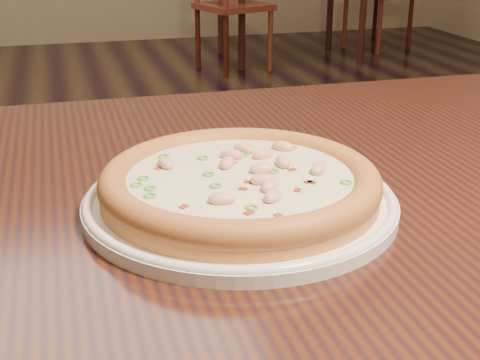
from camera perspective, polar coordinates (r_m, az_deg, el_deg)
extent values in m
cube|color=black|center=(0.73, 8.02, -1.30)|extent=(1.20, 0.80, 0.04)
cylinder|color=white|center=(0.64, 0.00, -1.99)|extent=(0.30, 0.30, 0.01)
torus|color=white|center=(0.64, 0.00, -1.50)|extent=(0.30, 0.30, 0.01)
cylinder|color=#C7803F|center=(0.64, 0.00, -0.75)|extent=(0.26, 0.26, 0.02)
torus|color=#BC7D3D|center=(0.63, 0.00, 0.00)|extent=(0.27, 0.27, 0.03)
cylinder|color=beige|center=(0.63, 0.00, 0.21)|extent=(0.22, 0.22, 0.00)
ellipsoid|color=#F2B29E|center=(0.58, 2.84, -1.36)|extent=(0.03, 0.03, 0.01)
ellipsoid|color=#F2B29E|center=(0.66, -6.35, 1.43)|extent=(0.02, 0.03, 0.01)
ellipsoid|color=#F2B29E|center=(0.57, -1.55, -1.61)|extent=(0.03, 0.02, 0.01)
ellipsoid|color=#F2B29E|center=(0.69, 0.32, 2.70)|extent=(0.03, 0.03, 0.01)
ellipsoid|color=#F2B29E|center=(0.64, 6.71, 0.97)|extent=(0.03, 0.03, 0.01)
ellipsoid|color=#F2B29E|center=(0.70, 3.68, 2.89)|extent=(0.03, 0.03, 0.01)
ellipsoid|color=#F2B29E|center=(0.68, -0.70, 2.18)|extent=(0.03, 0.02, 0.01)
ellipsoid|color=#F2B29E|center=(0.61, 1.99, 0.04)|extent=(0.03, 0.02, 0.01)
ellipsoid|color=#F2B29E|center=(0.64, 1.87, 0.97)|extent=(0.02, 0.01, 0.01)
ellipsoid|color=#F2B29E|center=(0.68, 1.99, 2.23)|extent=(0.03, 0.02, 0.01)
ellipsoid|color=#F2B29E|center=(0.65, -1.10, 1.46)|extent=(0.02, 0.03, 0.01)
ellipsoid|color=#F2B29E|center=(0.60, 2.57, -0.48)|extent=(0.03, 0.03, 0.01)
ellipsoid|color=#F2B29E|center=(0.66, 3.69, 1.55)|extent=(0.02, 0.03, 0.01)
cube|color=maroon|center=(0.61, 0.71, -0.24)|extent=(0.01, 0.01, 0.00)
cube|color=maroon|center=(0.66, -0.66, 1.41)|extent=(0.01, 0.01, 0.00)
cube|color=maroon|center=(0.57, -4.82, -2.37)|extent=(0.01, 0.01, 0.00)
cube|color=maroon|center=(0.66, 3.87, 1.24)|extent=(0.01, 0.01, 0.00)
cube|color=maroon|center=(0.65, 4.45, 0.82)|extent=(0.01, 0.01, 0.00)
cube|color=maroon|center=(0.61, 1.33, -0.25)|extent=(0.01, 0.01, 0.00)
cube|color=maroon|center=(0.62, 5.87, -0.25)|extent=(0.01, 0.01, 0.00)
cube|color=maroon|center=(0.62, 6.12, -0.29)|extent=(0.01, 0.01, 0.00)
cube|color=maroon|center=(0.55, 0.75, -2.92)|extent=(0.01, 0.01, 0.00)
cube|color=maroon|center=(0.55, 3.30, -3.14)|extent=(0.01, 0.01, 0.00)
cube|color=maroon|center=(0.71, 0.56, 2.89)|extent=(0.01, 0.01, 0.00)
cube|color=maroon|center=(0.65, -6.93, 0.94)|extent=(0.01, 0.01, 0.00)
cube|color=maroon|center=(0.70, 0.33, 2.54)|extent=(0.01, 0.01, 0.00)
cube|color=maroon|center=(0.60, 4.92, -0.95)|extent=(0.01, 0.01, 0.00)
cube|color=maroon|center=(0.60, 0.25, -0.84)|extent=(0.01, 0.01, 0.00)
torus|color=#51A83A|center=(0.69, 1.82, 2.44)|extent=(0.02, 0.02, 0.00)
torus|color=#51A83A|center=(0.66, -1.11, 1.28)|extent=(0.02, 0.02, 0.00)
torus|color=#51A83A|center=(0.62, 9.06, -0.21)|extent=(0.01, 0.01, 0.00)
torus|color=#51A83A|center=(0.59, -7.70, -1.35)|extent=(0.02, 0.02, 0.00)
torus|color=#51A83A|center=(0.63, -8.26, 0.13)|extent=(0.02, 0.02, 0.00)
torus|color=#51A83A|center=(0.68, 0.31, 2.14)|extent=(0.02, 0.02, 0.00)
torus|color=#51A83A|center=(0.71, 4.11, 2.92)|extent=(0.02, 0.02, 0.00)
torus|color=#51A83A|center=(0.56, 1.01, -2.40)|extent=(0.01, 0.01, 0.00)
torus|color=#51A83A|center=(0.70, 0.67, 2.68)|extent=(0.02, 0.02, 0.00)
torus|color=#51A83A|center=(0.64, 2.88, 0.72)|extent=(0.01, 0.01, 0.00)
torus|color=#51A83A|center=(0.64, 6.58, 0.53)|extent=(0.01, 0.01, 0.00)
torus|color=#51A83A|center=(0.68, -6.54, 2.00)|extent=(0.01, 0.01, 0.00)
torus|color=#51A83A|center=(0.61, -8.82, -0.43)|extent=(0.01, 0.01, 0.00)
torus|color=#51A83A|center=(0.57, -1.88, -1.93)|extent=(0.01, 0.01, 0.00)
torus|color=#51A83A|center=(0.71, 4.43, 2.74)|extent=(0.02, 0.02, 0.00)
torus|color=#51A83A|center=(0.60, -7.66, -0.73)|extent=(0.02, 0.02, 0.00)
torus|color=#51A83A|center=(0.67, -3.19, 1.87)|extent=(0.01, 0.01, 0.00)
torus|color=#51A83A|center=(0.63, -2.71, 0.47)|extent=(0.01, 0.01, 0.00)
torus|color=#51A83A|center=(0.60, -2.09, -0.53)|extent=(0.02, 0.02, 0.00)
cylinder|color=black|center=(4.67, 0.15, 13.68)|extent=(0.05, 0.05, 0.71)
cylinder|color=black|center=(4.99, 10.46, 13.85)|extent=(0.05, 0.05, 0.71)
cylinder|color=black|center=(5.25, -1.67, 14.56)|extent=(0.05, 0.05, 0.71)
cylinder|color=black|center=(5.53, 7.72, 14.75)|extent=(0.05, 0.05, 0.71)
cube|color=#5B2517|center=(4.66, -0.55, 14.59)|extent=(0.53, 0.53, 0.04)
cylinder|color=#5B2517|center=(4.66, 2.59, 11.75)|extent=(0.04, 0.04, 0.41)
cylinder|color=#5B2517|center=(4.94, 0.05, 12.37)|extent=(0.04, 0.04, 0.41)
cylinder|color=#5B2517|center=(4.45, -1.20, 11.31)|extent=(0.04, 0.04, 0.41)
cylinder|color=#5B2517|center=(4.75, -3.62, 11.94)|extent=(0.04, 0.04, 0.41)
cylinder|color=#5B2517|center=(4.41, -1.23, 14.76)|extent=(0.04, 0.04, 0.95)
cylinder|color=#5B2517|center=(5.55, 8.95, 13.15)|extent=(0.04, 0.04, 0.41)
cylinder|color=#5B2517|center=(5.31, 11.83, 12.58)|extent=(0.04, 0.04, 0.41)
cylinder|color=#5B2517|center=(5.82, 11.46, 13.37)|extent=(0.04, 0.04, 0.41)
cylinder|color=#5B2517|center=(5.59, 14.30, 12.81)|extent=(0.04, 0.04, 0.41)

